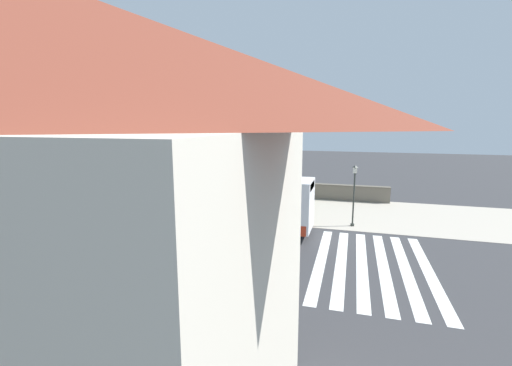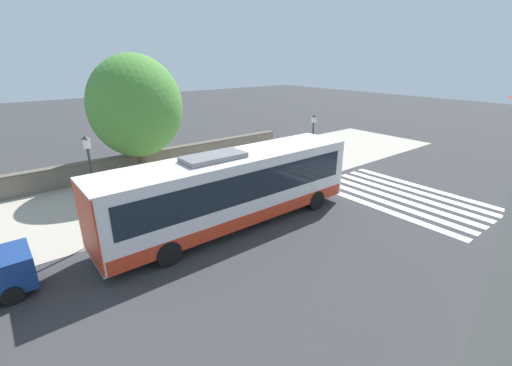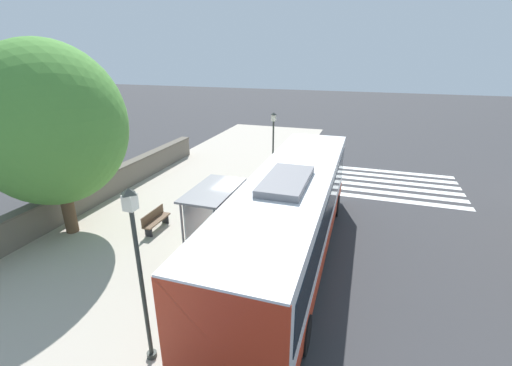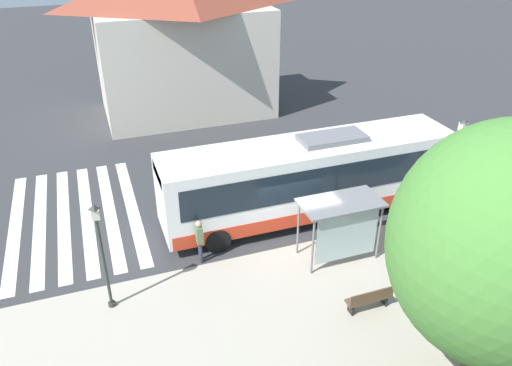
{
  "view_description": "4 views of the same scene",
  "coord_description": "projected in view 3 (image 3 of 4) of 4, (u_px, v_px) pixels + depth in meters",
  "views": [
    {
      "loc": [
        21.0,
        6.94,
        6.59
      ],
      "look_at": [
        -1.38,
        0.53,
        2.45
      ],
      "focal_mm": 24.0,
      "sensor_mm": 36.0,
      "label": 1
    },
    {
      "loc": [
        13.8,
        -9.58,
        7.41
      ],
      "look_at": [
        -0.05,
        1.49,
        0.88
      ],
      "focal_mm": 24.0,
      "sensor_mm": 36.0,
      "label": 2
    },
    {
      "loc": [
        3.98,
        -11.95,
        7.13
      ],
      "look_at": [
        -0.21,
        1.05,
        1.93
      ],
      "focal_mm": 24.0,
      "sensor_mm": 36.0,
      "label": 3
    },
    {
      "loc": [
        -14.44,
        6.76,
        11.65
      ],
      "look_at": [
        1.55,
        1.06,
        2.17
      ],
      "focal_mm": 35.0,
      "sensor_mm": 36.0,
      "label": 4
    }
  ],
  "objects": [
    {
      "name": "ground_plane",
      "position": [
        253.0,
        235.0,
        14.31
      ],
      "size": [
        120.0,
        120.0,
        0.0
      ],
      "primitive_type": "plane",
      "color": "#353538",
      "rests_on": "ground"
    },
    {
      "name": "shade_tree",
      "position": [
        50.0,
        125.0,
        12.96
      ],
      "size": [
        5.63,
        5.63,
        7.68
      ],
      "color": "brown",
      "rests_on": "ground"
    },
    {
      "name": "sidewalk_plaza",
      "position": [
        159.0,
        220.0,
        15.59
      ],
      "size": [
        9.0,
        44.0,
        0.02
      ],
      "color": "#ADA393",
      "rests_on": "ground"
    },
    {
      "name": "bench",
      "position": [
        156.0,
        220.0,
        14.56
      ],
      "size": [
        0.4,
        1.57,
        0.88
      ],
      "color": "brown",
      "rests_on": "ground"
    },
    {
      "name": "stone_wall",
      "position": [
        85.0,
        196.0,
        16.52
      ],
      "size": [
        0.6,
        20.0,
        1.34
      ],
      "color": "#6B6356",
      "rests_on": "ground"
    },
    {
      "name": "bus",
      "position": [
        291.0,
        215.0,
        11.86
      ],
      "size": [
        2.72,
        12.34,
        3.57
      ],
      "color": "white",
      "rests_on": "ground"
    },
    {
      "name": "bus_shelter",
      "position": [
        210.0,
        199.0,
        12.9
      ],
      "size": [
        1.57,
        2.98,
        2.4
      ],
      "color": "slate",
      "rests_on": "ground"
    },
    {
      "name": "street_lamp_near",
      "position": [
        273.0,
        140.0,
        20.07
      ],
      "size": [
        0.28,
        0.28,
        3.95
      ],
      "color": "#2D332D",
      "rests_on": "ground"
    },
    {
      "name": "crosswalk_stripes",
      "position": [
        377.0,
        183.0,
        20.02
      ],
      "size": [
        9.0,
        5.25,
        0.01
      ],
      "color": "silver",
      "rests_on": "ground"
    },
    {
      "name": "pedestrian",
      "position": [
        281.0,
        182.0,
        17.16
      ],
      "size": [
        0.34,
        0.24,
        1.79
      ],
      "color": "#2D3347",
      "rests_on": "ground"
    },
    {
      "name": "street_lamp_far",
      "position": [
        139.0,
        266.0,
        7.6
      ],
      "size": [
        0.28,
        0.28,
        4.57
      ],
      "color": "#2D332D",
      "rests_on": "ground"
    }
  ]
}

